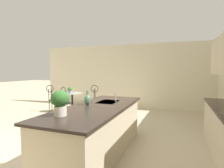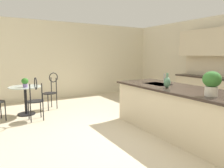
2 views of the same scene
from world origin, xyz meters
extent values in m
plane|color=beige|center=(0.00, 0.00, 0.00)|extent=(40.00, 40.00, 0.00)
cube|color=beige|center=(-4.26, 0.00, 1.35)|extent=(0.12, 7.80, 2.70)
cube|color=beige|center=(0.30, 0.85, 0.44)|extent=(2.70, 0.96, 0.88)
cube|color=#2D231E|center=(0.30, 0.85, 0.90)|extent=(2.80, 1.06, 0.04)
cube|color=#B2B5BA|center=(-0.25, 0.85, 0.91)|extent=(0.56, 0.40, 0.03)
cylinder|color=black|center=(-2.57, -1.55, 0.01)|extent=(0.44, 0.44, 0.03)
cylinder|color=black|center=(-2.57, -1.55, 0.38)|extent=(0.07, 0.07, 0.69)
cylinder|color=#B2C6C1|center=(-2.57, -1.55, 0.73)|extent=(0.80, 0.80, 0.01)
cylinder|color=black|center=(-2.63, -0.97, 0.23)|extent=(0.03, 0.03, 0.45)
cylinder|color=black|center=(-2.89, -1.06, 0.23)|extent=(0.03, 0.03, 0.45)
cylinder|color=black|center=(-2.72, -0.71, 0.23)|extent=(0.03, 0.03, 0.45)
cylinder|color=black|center=(-2.98, -0.79, 0.23)|extent=(0.03, 0.03, 0.45)
cylinder|color=black|center=(-2.81, -0.88, 0.46)|extent=(0.48, 0.48, 0.02)
cylinder|color=black|center=(-2.73, -0.70, 0.68)|extent=(0.03, 0.03, 0.45)
cylinder|color=black|center=(-2.98, -0.78, 0.68)|extent=(0.03, 0.03, 0.45)
torus|color=black|center=(-2.85, -0.74, 0.90)|extent=(0.11, 0.28, 0.28)
cylinder|color=black|center=(-2.09, -1.56, 0.23)|extent=(0.02, 0.02, 0.45)
cylinder|color=black|center=(-2.10, -1.28, 0.23)|extent=(0.02, 0.02, 0.45)
cylinder|color=black|center=(-1.81, -1.56, 0.23)|extent=(0.02, 0.02, 0.45)
cylinder|color=black|center=(-1.82, -1.28, 0.23)|extent=(0.02, 0.02, 0.45)
cylinder|color=black|center=(-1.95, -1.42, 0.46)|extent=(0.38, 0.38, 0.02)
cylinder|color=black|center=(-1.80, -1.55, 0.68)|extent=(0.02, 0.02, 0.45)
cylinder|color=black|center=(-1.81, -1.29, 0.68)|extent=(0.02, 0.02, 0.45)
torus|color=black|center=(-1.80, -1.42, 0.90)|extent=(0.28, 0.03, 0.28)
cylinder|color=black|center=(-2.52, -2.14, 0.23)|extent=(0.03, 0.03, 0.45)
cylinder|color=black|center=(-2.25, -2.05, 0.23)|extent=(0.03, 0.03, 0.45)
cylinder|color=black|center=(-2.43, -2.40, 0.23)|extent=(0.03, 0.03, 0.45)
cylinder|color=black|center=(-2.17, -2.32, 0.23)|extent=(0.03, 0.03, 0.45)
cylinder|color=black|center=(-2.34, -2.23, 0.46)|extent=(0.48, 0.48, 0.02)
cylinder|color=black|center=(-2.42, -2.41, 0.68)|extent=(0.03, 0.03, 0.45)
cylinder|color=black|center=(-2.17, -2.33, 0.68)|extent=(0.03, 0.03, 0.45)
torus|color=black|center=(-2.30, -2.37, 0.90)|extent=(0.11, 0.28, 0.28)
cylinder|color=#B2B5BA|center=(-0.25, 1.03, 1.03)|extent=(0.02, 0.02, 0.22)
cylinder|color=#7A669E|center=(-2.43, -1.56, 0.79)|extent=(0.11, 0.11, 0.09)
ellipsoid|color=#2F7024|center=(-2.43, -1.56, 0.90)|extent=(0.17, 0.17, 0.15)
cylinder|color=beige|center=(1.15, 0.64, 0.99)|extent=(0.19, 0.19, 0.15)
ellipsoid|color=#30672A|center=(1.15, 0.64, 1.18)|extent=(0.27, 0.27, 0.25)
ellipsoid|color=#4C7A5B|center=(0.25, 0.61, 1.02)|extent=(0.13, 0.13, 0.21)
cylinder|color=#4C7A5B|center=(0.25, 0.61, 1.17)|extent=(0.04, 0.04, 0.08)
camera|label=1|loc=(3.44, 2.33, 1.61)|focal=29.50mm
camera|label=2|loc=(3.05, -2.26, 1.56)|focal=32.84mm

